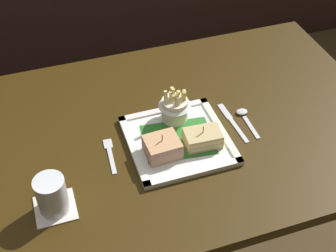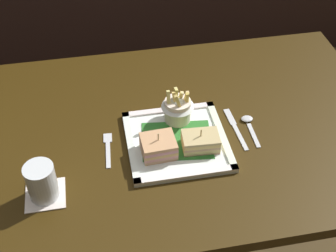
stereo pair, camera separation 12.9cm
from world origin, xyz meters
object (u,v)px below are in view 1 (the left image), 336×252
(square_plate, at_px, (178,140))
(sandwich_half_left, at_px, (162,147))
(spoon, at_px, (244,116))
(fries_cup, at_px, (175,106))
(dining_table, at_px, (159,159))
(knife, at_px, (232,121))
(fork, at_px, (110,154))
(water_glass, at_px, (52,197))
(sandwich_half_right, at_px, (203,138))

(square_plate, relative_size, sandwich_half_left, 2.93)
(sandwich_half_left, xyz_separation_m, spoon, (0.28, 0.07, -0.03))
(sandwich_half_left, height_order, fries_cup, fries_cup)
(dining_table, height_order, fries_cup, fries_cup)
(dining_table, distance_m, fries_cup, 0.19)
(sandwich_half_left, distance_m, spoon, 0.29)
(spoon, bearing_deg, knife, -172.96)
(dining_table, height_order, square_plate, square_plate)
(dining_table, bearing_deg, fork, -162.82)
(fries_cup, relative_size, water_glass, 1.10)
(sandwich_half_right, bearing_deg, dining_table, 134.06)
(spoon, bearing_deg, sandwich_half_right, -155.83)
(sandwich_half_left, relative_size, fork, 0.71)
(spoon, bearing_deg, water_glass, -164.84)
(square_plate, xyz_separation_m, fries_cup, (0.02, 0.09, 0.05))
(sandwich_half_right, bearing_deg, knife, 29.43)
(water_glass, distance_m, knife, 0.57)
(sandwich_half_left, relative_size, water_glass, 0.95)
(fries_cup, bearing_deg, water_glass, -151.53)
(water_glass, height_order, knife, water_glass)
(sandwich_half_right, xyz_separation_m, knife, (0.12, 0.07, -0.03))
(dining_table, height_order, sandwich_half_right, sandwich_half_right)
(fries_cup, distance_m, knife, 0.18)
(square_plate, relative_size, water_glass, 2.77)
(square_plate, height_order, sandwich_half_right, sandwich_half_right)
(spoon, bearing_deg, sandwich_half_left, -165.28)
(fries_cup, height_order, fork, fries_cup)
(sandwich_half_right, distance_m, water_glass, 0.43)
(sandwich_half_left, bearing_deg, spoon, 14.72)
(square_plate, distance_m, sandwich_half_left, 0.08)
(water_glass, xyz_separation_m, knife, (0.55, 0.15, -0.05))
(water_glass, bearing_deg, dining_table, 29.70)
(fries_cup, bearing_deg, square_plate, -102.65)
(fork, height_order, spoon, spoon)
(fork, bearing_deg, sandwich_half_right, -11.81)
(water_glass, relative_size, spoon, 0.77)
(fries_cup, bearing_deg, dining_table, -158.95)
(water_glass, bearing_deg, spoon, 15.16)
(sandwich_half_right, distance_m, knife, 0.14)
(fries_cup, distance_m, fork, 0.23)
(dining_table, bearing_deg, spoon, -5.72)
(sandwich_half_right, relative_size, spoon, 0.80)
(dining_table, relative_size, spoon, 10.53)
(square_plate, distance_m, sandwich_half_right, 0.07)
(dining_table, xyz_separation_m, fork, (-0.15, -0.05, 0.13))
(fries_cup, bearing_deg, sandwich_half_right, -72.25)
(sandwich_half_left, height_order, sandwich_half_right, sandwich_half_left)
(sandwich_half_left, height_order, fork, sandwich_half_left)
(sandwich_half_right, xyz_separation_m, water_glass, (-0.42, -0.09, 0.01))
(knife, bearing_deg, dining_table, 171.79)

